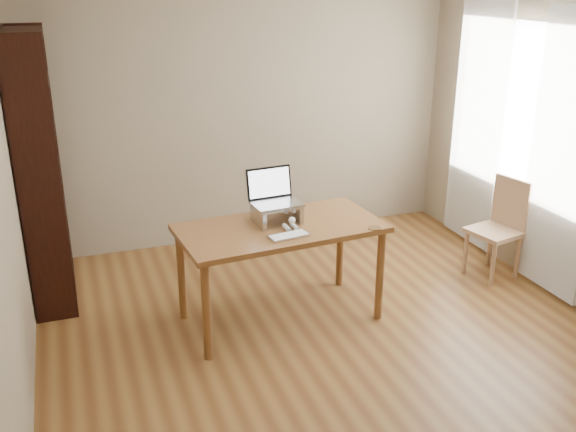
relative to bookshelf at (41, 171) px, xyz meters
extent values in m
cube|color=brown|center=(1.83, -1.55, -1.06)|extent=(4.00, 4.50, 0.02)
cube|color=gray|center=(1.83, 0.71, 0.25)|extent=(4.00, 0.02, 2.60)
cube|color=white|center=(3.81, -0.75, 0.35)|extent=(0.01, 1.80, 1.40)
cube|color=black|center=(-0.01, -0.43, 0.00)|extent=(0.30, 0.04, 2.10)
cube|color=black|center=(-0.01, 0.43, 0.00)|extent=(0.30, 0.04, 2.10)
cube|color=black|center=(-0.15, 0.00, 0.00)|extent=(0.02, 0.90, 2.10)
cube|color=black|center=(-0.01, 0.00, -1.02)|extent=(0.30, 0.84, 0.02)
cube|color=black|center=(0.02, 0.00, -0.85)|extent=(0.20, 0.78, 0.28)
cube|color=black|center=(-0.01, 0.00, -0.68)|extent=(0.30, 0.84, 0.03)
cube|color=black|center=(0.02, 0.00, -0.51)|extent=(0.20, 0.78, 0.28)
cube|color=black|center=(-0.01, 0.00, -0.34)|extent=(0.30, 0.84, 0.02)
cube|color=black|center=(0.02, 0.00, -0.17)|extent=(0.20, 0.78, 0.28)
cube|color=black|center=(-0.01, 0.00, 0.00)|extent=(0.30, 0.84, 0.02)
cube|color=black|center=(0.02, 0.00, 0.17)|extent=(0.20, 0.78, 0.28)
cube|color=black|center=(-0.01, 0.00, 0.34)|extent=(0.30, 0.84, 0.02)
cube|color=black|center=(0.02, 0.00, 0.51)|extent=(0.20, 0.78, 0.28)
cube|color=black|center=(-0.01, 0.00, 0.68)|extent=(0.30, 0.84, 0.02)
cube|color=black|center=(0.02, 0.00, 0.85)|extent=(0.20, 0.78, 0.28)
cube|color=black|center=(-0.01, 0.00, 1.02)|extent=(0.30, 0.84, 0.03)
cube|color=white|center=(3.75, -1.30, 0.10)|extent=(0.03, 0.70, 2.20)
cube|color=white|center=(3.75, -0.20, 0.10)|extent=(0.03, 0.70, 2.20)
cube|color=brown|center=(1.59, -0.97, -0.32)|extent=(1.52, 0.85, 0.04)
cylinder|color=brown|center=(0.92, -0.66, -0.70)|extent=(0.06, 0.06, 0.71)
cylinder|color=brown|center=(2.26, -0.66, -0.70)|extent=(0.06, 0.06, 0.71)
cylinder|color=brown|center=(0.92, -1.28, -0.70)|extent=(0.06, 0.06, 0.71)
cylinder|color=brown|center=(2.26, -1.28, -0.70)|extent=(0.06, 0.06, 0.71)
cube|color=#BBBEC0|center=(1.45, -0.89, -0.24)|extent=(0.03, 0.25, 0.12)
cube|color=#BBBEC0|center=(1.74, -0.89, -0.24)|extent=(0.03, 0.25, 0.12)
cube|color=#BBBEC0|center=(1.59, -0.89, -0.17)|extent=(0.32, 0.25, 0.01)
cube|color=#BBBEC0|center=(1.59, -0.89, -0.16)|extent=(0.37, 0.27, 0.02)
cube|color=black|center=(1.59, -0.75, -0.04)|extent=(0.35, 0.08, 0.23)
cube|color=white|center=(1.59, -0.76, -0.04)|extent=(0.32, 0.07, 0.20)
cube|color=#BBBEC0|center=(1.58, -1.19, -0.29)|extent=(0.30, 0.16, 0.02)
cube|color=white|center=(1.58, -1.19, -0.28)|extent=(0.27, 0.14, 0.00)
cylinder|color=#543D1C|center=(2.21, -1.24, -0.30)|extent=(0.09, 0.09, 0.01)
ellipsoid|color=#3F3931|center=(1.63, -0.86, -0.23)|extent=(0.19, 0.42, 0.15)
ellipsoid|color=#3F3931|center=(1.63, -0.75, -0.23)|extent=(0.17, 0.18, 0.13)
ellipsoid|color=#3F3931|center=(1.63, -1.05, -0.21)|extent=(0.11, 0.11, 0.10)
ellipsoid|color=silver|center=(1.63, -1.01, -0.24)|extent=(0.10, 0.10, 0.09)
sphere|color=silver|center=(1.63, -1.08, -0.22)|extent=(0.05, 0.05, 0.05)
cone|color=#3F3931|center=(1.60, -1.04, -0.16)|extent=(0.04, 0.04, 0.05)
cone|color=#3F3931|center=(1.66, -1.04, -0.16)|extent=(0.04, 0.04, 0.05)
cylinder|color=silver|center=(1.60, -1.06, -0.28)|extent=(0.03, 0.10, 0.03)
cylinder|color=silver|center=(1.66, -1.06, -0.28)|extent=(0.03, 0.10, 0.03)
cylinder|color=#3F3931|center=(1.72, -0.73, -0.28)|extent=(0.15, 0.23, 0.03)
cube|color=#A37E58|center=(3.53, -0.89, -0.65)|extent=(0.45, 0.45, 0.04)
cylinder|color=#A37E58|center=(3.38, -1.04, -0.85)|extent=(0.04, 0.04, 0.40)
cylinder|color=#A37E58|center=(3.69, -1.04, -0.85)|extent=(0.04, 0.04, 0.40)
cylinder|color=#A37E58|center=(3.38, -0.74, -0.85)|extent=(0.04, 0.04, 0.40)
cylinder|color=#A37E58|center=(3.69, -0.74, -0.85)|extent=(0.04, 0.04, 0.40)
cube|color=#A37E58|center=(3.70, -0.89, -0.42)|extent=(0.11, 0.36, 0.45)
camera|label=1|loc=(0.20, -5.03, 1.41)|focal=40.00mm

